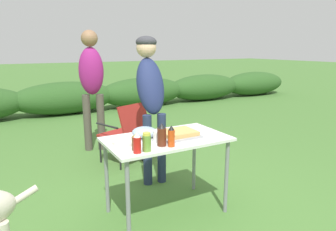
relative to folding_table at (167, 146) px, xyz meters
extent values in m
plane|color=#477533|center=(0.00, 0.00, -0.66)|extent=(60.00, 60.00, 0.00)
ellipsoid|color=#2D5623|center=(0.00, 4.96, -0.28)|extent=(2.40, 0.90, 0.76)
ellipsoid|color=#2D5623|center=(2.00, 4.96, -0.28)|extent=(2.40, 0.90, 0.76)
ellipsoid|color=#2D5623|center=(4.00, 4.96, -0.28)|extent=(2.40, 0.90, 0.76)
ellipsoid|color=#2D5623|center=(6.00, 4.96, -0.28)|extent=(2.40, 0.90, 0.76)
cube|color=silver|center=(0.00, 0.00, 0.06)|extent=(1.10, 0.64, 0.02)
cylinder|color=gray|center=(-0.49, -0.27, -0.31)|extent=(0.04, 0.04, 0.71)
cylinder|color=gray|center=(0.49, -0.27, -0.31)|extent=(0.04, 0.04, 0.71)
cylinder|color=gray|center=(-0.49, 0.27, -0.31)|extent=(0.04, 0.04, 0.71)
cylinder|color=gray|center=(0.49, 0.27, -0.31)|extent=(0.04, 0.04, 0.71)
cube|color=#9E9EA3|center=(0.11, -0.02, 0.09)|extent=(0.35, 0.29, 0.02)
cube|color=tan|center=(0.11, -0.02, 0.11)|extent=(0.31, 0.25, 0.04)
cylinder|color=white|center=(-0.39, 0.02, 0.09)|extent=(0.21, 0.21, 0.03)
ellipsoid|color=#99B2CC|center=(-0.17, 0.12, 0.12)|extent=(0.22, 0.22, 0.09)
cylinder|color=white|center=(-0.13, -0.08, 0.13)|extent=(0.08, 0.08, 0.10)
cylinder|color=olive|center=(-0.31, -0.24, 0.14)|extent=(0.07, 0.07, 0.13)
cylinder|color=#D1CC47|center=(-0.31, -0.24, 0.22)|extent=(0.06, 0.06, 0.02)
cylinder|color=#562314|center=(-0.14, -0.18, 0.15)|extent=(0.08, 0.08, 0.15)
cone|color=black|center=(-0.14, -0.18, 0.25)|extent=(0.06, 0.06, 0.04)
cylinder|color=brown|center=(-0.37, -0.17, 0.13)|extent=(0.07, 0.07, 0.11)
cone|color=gold|center=(-0.37, -0.17, 0.20)|extent=(0.06, 0.06, 0.03)
cylinder|color=red|center=(-0.39, -0.24, 0.14)|extent=(0.06, 0.06, 0.13)
cone|color=white|center=(-0.39, -0.24, 0.22)|extent=(0.05, 0.05, 0.04)
cylinder|color=#CC4214|center=(-0.08, -0.23, 0.15)|extent=(0.06, 0.06, 0.14)
cone|color=black|center=(-0.08, -0.23, 0.24)|extent=(0.05, 0.05, 0.04)
cylinder|color=#232D4C|center=(0.10, 0.63, -0.26)|extent=(0.10, 0.10, 0.81)
cylinder|color=#232D4C|center=(0.27, 0.61, -0.26)|extent=(0.10, 0.10, 0.81)
ellipsoid|color=navy|center=(0.20, 0.75, 0.46)|extent=(0.36, 0.49, 0.69)
sphere|color=#DBAD89|center=(0.22, 0.87, 0.87)|extent=(0.22, 0.22, 0.22)
ellipsoid|color=#333338|center=(0.22, 0.87, 0.93)|extent=(0.24, 0.24, 0.13)
cylinder|color=#4C473D|center=(-0.19, 2.14, -0.24)|extent=(0.11, 0.11, 0.86)
cylinder|color=#4C473D|center=(0.00, 2.08, -0.24)|extent=(0.11, 0.11, 0.86)
ellipsoid|color=#931E70|center=(-0.10, 2.11, 0.54)|extent=(0.42, 0.36, 0.69)
sphere|color=#936B4C|center=(-0.10, 2.11, 1.00)|extent=(0.24, 0.24, 0.24)
cylinder|color=beige|center=(-1.21, -0.28, -0.06)|extent=(0.20, 0.08, 0.11)
cube|color=maroon|center=(0.08, 1.43, -0.28)|extent=(0.60, 0.60, 0.03)
cube|color=maroon|center=(0.18, 1.17, -0.05)|extent=(0.49, 0.32, 0.44)
cylinder|color=black|center=(-0.03, 1.17, -0.47)|extent=(0.02, 0.02, 0.38)
cylinder|color=black|center=(0.34, 1.32, -0.47)|extent=(0.02, 0.02, 0.38)
cylinder|color=black|center=(-0.18, 1.54, -0.47)|extent=(0.02, 0.02, 0.38)
cylinder|color=black|center=(0.19, 1.69, -0.47)|extent=(0.02, 0.02, 0.38)
cylinder|color=black|center=(-0.14, 1.34, -0.10)|extent=(0.18, 0.39, 0.02)
cylinder|color=black|center=(0.29, 1.51, -0.10)|extent=(0.18, 0.39, 0.02)
camera|label=1|loc=(-1.24, -2.28, 0.88)|focal=32.00mm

